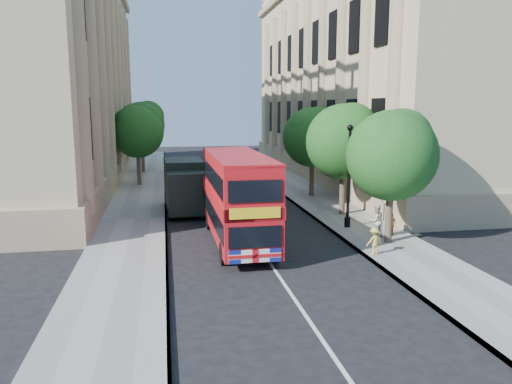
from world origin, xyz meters
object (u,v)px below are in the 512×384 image
lamp_post (349,180)px  police_constable (260,241)px  double_decker_bus (237,195)px  box_van (185,187)px  woman_pedestrian (376,221)px

lamp_post → police_constable: 7.55m
double_decker_bus → box_van: (-2.06, 7.03, -0.71)m
double_decker_bus → police_constable: size_ratio=4.28×
box_van → police_constable: 10.80m
police_constable → woman_pedestrian: 6.68m
lamp_post → police_constable: lamp_post is taller
double_decker_bus → woman_pedestrian: (6.42, -0.63, -1.30)m
police_constable → woman_pedestrian: police_constable is taller
police_constable → box_van: bearing=-52.7°
police_constable → woman_pedestrian: (6.03, 2.85, -0.11)m
woman_pedestrian → box_van: bearing=-54.9°
double_decker_bus → box_van: double_decker_bus is taller
police_constable → double_decker_bus: bearing=-59.4°
double_decker_bus → police_constable: bearing=-84.0°
double_decker_bus → police_constable: double_decker_bus is taller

